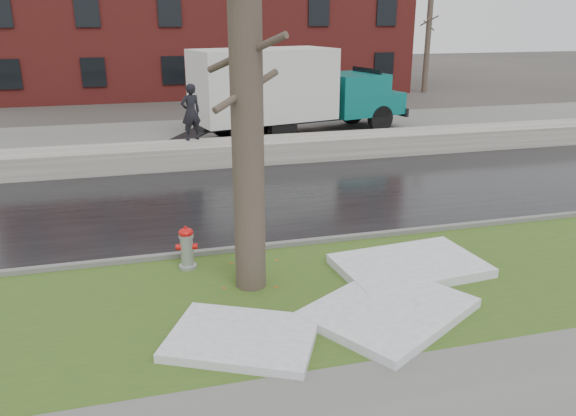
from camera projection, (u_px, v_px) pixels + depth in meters
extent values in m
plane|color=#47423D|center=(275.00, 269.00, 11.22)|extent=(120.00, 120.00, 0.00)
cube|color=#2E4E1A|center=(291.00, 297.00, 10.07)|extent=(60.00, 4.50, 0.04)
cube|color=black|center=(236.00, 201.00, 15.33)|extent=(60.00, 7.00, 0.03)
cube|color=slate|center=(200.00, 138.00, 23.09)|extent=(60.00, 9.00, 0.03)
cube|color=slate|center=(264.00, 247.00, 12.11)|extent=(60.00, 0.15, 0.14)
cube|color=#B8B3A8|center=(214.00, 153.00, 19.05)|extent=(60.00, 1.60, 0.75)
cube|color=maroon|center=(197.00, 12.00, 37.49)|extent=(26.00, 12.00, 10.00)
cylinder|color=brown|center=(67.00, 44.00, 32.45)|extent=(0.36, 0.36, 6.50)
cylinder|color=brown|center=(65.00, 27.00, 32.14)|extent=(0.84, 1.62, 0.73)
cylinder|color=brown|center=(63.00, 10.00, 31.85)|extent=(1.08, 1.26, 0.66)
cylinder|color=brown|center=(67.00, 38.00, 32.34)|extent=(1.40, 0.61, 0.63)
cylinder|color=brown|center=(428.00, 41.00, 36.00)|extent=(0.36, 0.36, 6.50)
cylinder|color=brown|center=(429.00, 26.00, 35.69)|extent=(0.84, 1.62, 0.73)
cylinder|color=brown|center=(430.00, 11.00, 35.40)|extent=(1.08, 1.26, 0.66)
cylinder|color=brown|center=(428.00, 35.00, 35.89)|extent=(1.40, 0.61, 0.63)
cylinder|color=#9FA1A7|center=(187.00, 250.00, 11.06)|extent=(0.28, 0.28, 0.76)
ellipsoid|color=red|center=(186.00, 232.00, 10.93)|extent=(0.33, 0.33, 0.18)
cylinder|color=red|center=(186.00, 228.00, 10.90)|extent=(0.06, 0.06, 0.05)
cylinder|color=red|center=(179.00, 247.00, 11.01)|extent=(0.12, 0.13, 0.12)
cylinder|color=red|center=(195.00, 246.00, 11.05)|extent=(0.12, 0.13, 0.12)
cylinder|color=#9FA1A7|center=(187.00, 244.00, 11.18)|extent=(0.17, 0.13, 0.15)
cylinder|color=brown|center=(247.00, 97.00, 9.34)|extent=(0.66, 0.66, 6.97)
cylinder|color=brown|center=(246.00, 53.00, 9.12)|extent=(1.14, 1.45, 0.73)
cylinder|color=brown|center=(247.00, 91.00, 9.31)|extent=(1.29, 0.87, 0.62)
cube|color=black|center=(293.00, 119.00, 23.54)|extent=(8.30, 2.87, 0.23)
cube|color=beige|center=(264.00, 85.00, 22.45)|extent=(6.03, 3.78, 2.79)
cube|color=#0B6864|center=(352.00, 94.00, 24.56)|extent=(2.88, 2.96, 1.76)
cube|color=#0B6864|center=(379.00, 101.00, 25.36)|extent=(1.72, 2.50, 0.93)
cube|color=black|center=(366.00, 79.00, 24.68)|extent=(0.55, 2.04, 0.93)
cube|color=black|center=(184.00, 138.00, 21.53)|extent=(2.01, 1.61, 0.70)
cylinder|color=black|center=(380.00, 119.00, 24.32)|extent=(1.18, 0.56, 1.14)
cylinder|color=black|center=(352.00, 111.00, 26.13)|extent=(1.18, 0.56, 1.14)
cylinder|color=black|center=(283.00, 128.00, 22.20)|extent=(1.18, 0.56, 1.14)
cylinder|color=black|center=(260.00, 120.00, 24.02)|extent=(1.18, 0.56, 1.14)
cylinder|color=black|center=(245.00, 132.00, 21.47)|extent=(1.18, 0.56, 1.14)
cylinder|color=black|center=(224.00, 123.00, 23.29)|extent=(1.18, 0.56, 1.14)
imported|color=black|center=(191.00, 112.00, 19.00)|extent=(0.81, 0.66, 1.91)
cube|color=white|center=(389.00, 310.00, 9.43)|extent=(3.26, 3.05, 0.16)
cube|color=white|center=(242.00, 338.00, 8.62)|extent=(2.68, 2.41, 0.14)
cube|color=white|center=(410.00, 266.00, 11.06)|extent=(2.95, 2.04, 0.18)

